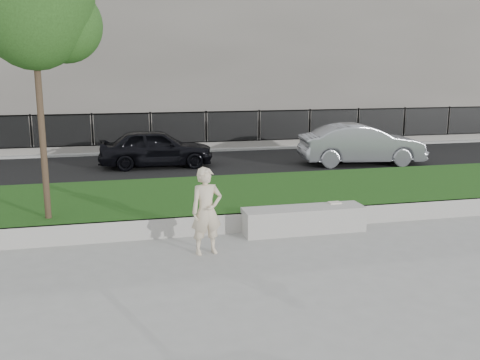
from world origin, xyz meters
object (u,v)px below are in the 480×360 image
object	(u,v)px
stone_bench	(304,220)
car_dark	(156,148)
book	(335,203)
car_silver	(361,144)
man	(207,211)

from	to	relation	value
stone_bench	car_dark	xyz separation A→B (m)	(-2.31, 7.91, 0.42)
book	car_dark	bearing A→B (deg)	109.83
stone_bench	car_dark	size ratio (longest dim) A/B	0.67
car_dark	car_silver	world-z (taller)	car_silver
car_silver	car_dark	bearing A→B (deg)	87.77
stone_bench	car_silver	xyz separation A→B (m)	(4.57, 6.77, 0.47)
man	car_dark	world-z (taller)	man
car_dark	car_silver	distance (m)	6.97
stone_bench	car_dark	bearing A→B (deg)	106.30
man	car_silver	bearing A→B (deg)	40.31
man	book	bearing A→B (deg)	10.63
book	car_dark	distance (m)	8.33
book	car_silver	size ratio (longest dim) A/B	0.06
stone_bench	man	world-z (taller)	man
man	car_silver	world-z (taller)	man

